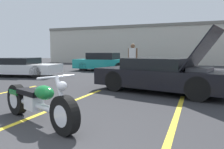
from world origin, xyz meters
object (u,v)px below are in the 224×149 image
object	(u,v)px
motorcycle	(37,103)
show_car_hood_open	(163,75)
parked_car_left_row	(21,67)
spectator_by_show_car	(133,57)
parked_car_mid_row	(105,62)

from	to	relation	value
motorcycle	show_car_hood_open	size ratio (longest dim) A/B	0.48
parked_car_left_row	spectator_by_show_car	distance (m)	6.24
parked_car_left_row	spectator_by_show_car	size ratio (longest dim) A/B	2.46
motorcycle	spectator_by_show_car	size ratio (longest dim) A/B	1.28
parked_car_left_row	motorcycle	bearing A→B (deg)	-55.85
parked_car_left_row	spectator_by_show_car	xyz separation A→B (m)	(5.96, 1.74, 0.56)
parked_car_mid_row	spectator_by_show_car	xyz separation A→B (m)	(3.01, -3.29, 0.46)
motorcycle	parked_car_mid_row	world-z (taller)	parked_car_mid_row
motorcycle	show_car_hood_open	bearing A→B (deg)	89.21
parked_car_left_row	spectator_by_show_car	world-z (taller)	spectator_by_show_car
show_car_hood_open	parked_car_left_row	xyz separation A→B (m)	(-8.10, 2.09, -0.07)
motorcycle	parked_car_left_row	size ratio (longest dim) A/B	0.52
show_car_hood_open	motorcycle	bearing A→B (deg)	-98.48
show_car_hood_open	spectator_by_show_car	distance (m)	4.41
motorcycle	show_car_hood_open	xyz separation A→B (m)	(1.74, 4.18, 0.19)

